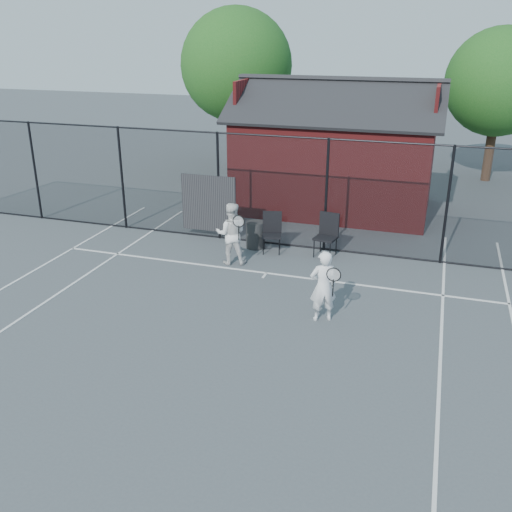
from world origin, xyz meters
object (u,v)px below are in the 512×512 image
(chair_right, at_px, (326,236))
(player_front, at_px, (323,286))
(player_back, at_px, (231,234))
(chair_left, at_px, (272,234))
(waste_bin, at_px, (255,235))
(clubhouse, at_px, (336,160))

(chair_right, bearing_deg, player_front, -69.13)
(chair_right, bearing_deg, player_back, -140.62)
(player_front, relative_size, player_back, 0.95)
(player_back, bearing_deg, chair_left, 54.44)
(waste_bin, bearing_deg, player_back, -100.52)
(clubhouse, bearing_deg, player_back, -105.24)
(player_back, bearing_deg, player_front, -39.27)
(player_front, bearing_deg, clubhouse, 99.08)
(player_front, height_order, chair_left, player_front)
(waste_bin, bearing_deg, clubhouse, 73.46)
(player_back, xyz_separation_m, chair_left, (0.75, 1.05, -0.27))
(clubhouse, xyz_separation_m, chair_left, (-0.79, -4.59, -1.09))
(player_back, distance_m, chair_left, 1.32)
(chair_left, bearing_deg, chair_right, -7.52)
(player_back, height_order, chair_left, player_back)
(clubhouse, bearing_deg, chair_left, -99.73)
(clubhouse, xyz_separation_m, waste_bin, (-1.31, -4.40, -1.24))
(chair_left, bearing_deg, player_back, -139.09)
(player_back, bearing_deg, chair_right, 29.05)
(clubhouse, distance_m, player_back, 5.90)
(player_front, xyz_separation_m, chair_left, (-2.06, 3.34, -0.23))
(chair_left, bearing_deg, waste_bin, 146.05)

